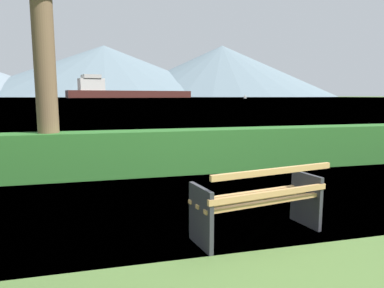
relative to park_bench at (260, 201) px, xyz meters
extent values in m
plane|color=#4C6B33|center=(-0.01, 0.06, -0.42)|extent=(1400.00, 1400.00, 0.00)
plane|color=#6B8EA3|center=(-0.01, 309.65, -0.42)|extent=(620.00, 620.00, 0.00)
cube|color=tan|center=(0.03, -0.13, 0.03)|extent=(1.56, 0.36, 0.04)
cube|color=tan|center=(-0.01, 0.06, 0.03)|extent=(1.56, 0.36, 0.04)
cube|color=tan|center=(-0.05, 0.25, 0.03)|extent=(1.56, 0.36, 0.04)
cube|color=tan|center=(0.04, -0.20, 0.15)|extent=(1.56, 0.34, 0.06)
cube|color=tan|center=(0.05, -0.25, 0.41)|extent=(1.56, 0.34, 0.06)
cube|color=#2D2D33|center=(-0.74, -0.10, -0.08)|extent=(0.14, 0.51, 0.68)
cube|color=#2D2D33|center=(0.73, 0.18, -0.08)|extent=(0.14, 0.51, 0.68)
cube|color=#2D6B28|center=(-0.01, 3.54, 0.04)|extent=(13.47, 0.64, 0.93)
cylinder|color=brown|center=(-2.80, 3.61, 1.86)|extent=(0.40, 0.40, 4.57)
cube|color=#471E19|center=(20.80, 285.14, 2.43)|extent=(103.20, 39.07, 5.71)
cube|color=silver|center=(-11.14, 276.82, 9.85)|extent=(21.03, 16.44, 9.13)
cube|color=beige|center=(-11.14, 276.82, 15.85)|extent=(15.98, 16.34, 2.85)
cube|color=silver|center=(79.37, 187.35, 0.05)|extent=(2.74, 4.98, 0.93)
cube|color=beige|center=(79.37, 187.35, 0.97)|extent=(1.43, 1.93, 0.91)
cone|color=slate|center=(-0.01, 588.83, 41.07)|extent=(427.64, 427.64, 82.99)
cone|color=slate|center=(194.08, 560.39, 42.32)|extent=(372.26, 372.26, 85.48)
camera|label=1|loc=(-1.72, -3.55, 1.23)|focal=32.05mm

